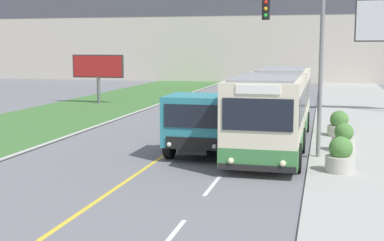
% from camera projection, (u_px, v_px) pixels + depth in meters
% --- Properties ---
extents(city_bus, '(2.69, 12.65, 3.14)m').
position_uv_depth(city_bus, '(275.00, 108.00, 22.80)').
color(city_bus, beige).
rests_on(city_bus, ground_plane).
extents(dump_truck, '(2.50, 6.82, 2.40)m').
position_uv_depth(dump_truck, '(205.00, 123.00, 21.07)').
color(dump_truck, black).
rests_on(dump_truck, ground_plane).
extents(traffic_light_mast, '(2.28, 0.32, 6.39)m').
position_uv_depth(traffic_light_mast, '(304.00, 51.00, 19.77)').
color(traffic_light_mast, slate).
rests_on(traffic_light_mast, ground_plane).
extents(billboard_small, '(3.92, 0.24, 3.59)m').
position_uv_depth(billboard_small, '(98.00, 68.00, 38.99)').
color(billboard_small, '#59595B').
rests_on(billboard_small, ground_plane).
extents(planter_round_near, '(0.97, 0.97, 1.19)m').
position_uv_depth(planter_round_near, '(340.00, 156.00, 17.66)').
color(planter_round_near, '#B7B2A8').
rests_on(planter_round_near, sidewalk_right).
extents(planter_round_second, '(0.93, 0.93, 1.14)m').
position_uv_depth(planter_round_second, '(344.00, 139.00, 21.17)').
color(planter_round_second, '#B7B2A8').
rests_on(planter_round_second, sidewalk_right).
extents(planter_round_third, '(1.05, 1.05, 1.18)m').
position_uv_depth(planter_round_third, '(339.00, 125.00, 24.76)').
color(planter_round_third, '#B7B2A8').
rests_on(planter_round_third, sidewalk_right).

